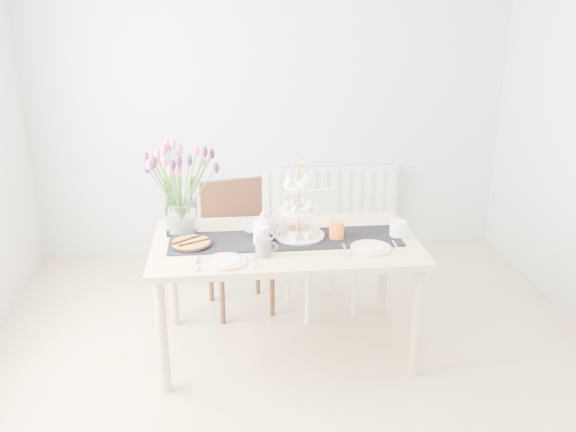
{
  "coord_description": "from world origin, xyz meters",
  "views": [
    {
      "loc": [
        -0.41,
        -2.84,
        2.13
      ],
      "look_at": [
        -0.05,
        0.52,
        0.92
      ],
      "focal_mm": 38.0,
      "sensor_mm": 36.0,
      "label": 1
    }
  ],
  "objects": [
    {
      "name": "tart_tin",
      "position": [
        -0.62,
        0.53,
        0.76
      ],
      "size": [
        0.25,
        0.25,
        0.03
      ],
      "rotation": [
        0.0,
        0.0,
        0.24
      ],
      "color": "black",
      "rests_on": "dining_table"
    },
    {
      "name": "plate_left",
      "position": [
        -0.42,
        0.27,
        0.76
      ],
      "size": [
        0.26,
        0.26,
        0.01
      ],
      "primitive_type": "cylinder",
      "rotation": [
        0.0,
        0.0,
        -0.1
      ],
      "color": "white",
      "rests_on": "dining_table"
    },
    {
      "name": "plate_right",
      "position": [
        0.43,
        0.38,
        0.76
      ],
      "size": [
        0.25,
        0.25,
        0.01
      ],
      "primitive_type": "cylinder",
      "rotation": [
        0.0,
        0.0,
        -0.04
      ],
      "color": "white",
      "rests_on": "dining_table"
    },
    {
      "name": "chair_white",
      "position": [
        0.22,
        1.16,
        0.49
      ],
      "size": [
        0.52,
        0.52,
        0.84
      ],
      "rotation": [
        0.0,
        0.0,
        0.29
      ],
      "color": "white",
      "rests_on": "ground"
    },
    {
      "name": "cream_jug",
      "position": [
        0.64,
        0.56,
        0.8
      ],
      "size": [
        0.13,
        0.13,
        0.1
      ],
      "primitive_type": "cylinder",
      "rotation": [
        0.0,
        0.0,
        0.42
      ],
      "color": "white",
      "rests_on": "dining_table"
    },
    {
      "name": "teapot",
      "position": [
        -0.18,
        0.62,
        0.83
      ],
      "size": [
        0.27,
        0.23,
        0.16
      ],
      "primitive_type": null,
      "rotation": [
        0.0,
        0.0,
        -0.11
      ],
      "color": "silver",
      "rests_on": "dining_table"
    },
    {
      "name": "cake_stand",
      "position": [
        0.03,
        0.61,
        0.88
      ],
      "size": [
        0.31,
        0.31,
        0.46
      ],
      "rotation": [
        0.0,
        0.0,
        0.01
      ],
      "color": "gold",
      "rests_on": "dining_table"
    },
    {
      "name": "mug_grey",
      "position": [
        -0.21,
        0.35,
        0.8
      ],
      "size": [
        0.09,
        0.09,
        0.11
      ],
      "primitive_type": "cylinder",
      "rotation": [
        0.0,
        0.0,
        -0.03
      ],
      "color": "slate",
      "rests_on": "dining_table"
    },
    {
      "name": "room_shell",
      "position": [
        0.0,
        0.0,
        1.3
      ],
      "size": [
        4.5,
        4.5,
        4.5
      ],
      "color": "tan",
      "rests_on": "ground"
    },
    {
      "name": "mug_white",
      "position": [
        -0.21,
        0.52,
        0.8
      ],
      "size": [
        0.1,
        0.1,
        0.11
      ],
      "primitive_type": "cylinder",
      "rotation": [
        0.0,
        0.0,
        -0.09
      ],
      "color": "white",
      "rests_on": "dining_table"
    },
    {
      "name": "mug_orange",
      "position": [
        0.26,
        0.56,
        0.8
      ],
      "size": [
        0.13,
        0.13,
        0.11
      ],
      "primitive_type": "cylinder",
      "rotation": [
        0.0,
        0.0,
        0.76
      ],
      "color": "orange",
      "rests_on": "dining_table"
    },
    {
      "name": "dining_table",
      "position": [
        -0.06,
        0.57,
        0.67
      ],
      "size": [
        1.6,
        0.9,
        0.75
      ],
      "color": "tan",
      "rests_on": "ground"
    },
    {
      "name": "table_runner",
      "position": [
        -0.06,
        0.57,
        0.75
      ],
      "size": [
        1.4,
        0.35,
        0.01
      ],
      "primitive_type": "cube",
      "color": "black",
      "rests_on": "dining_table"
    },
    {
      "name": "radiator",
      "position": [
        0.5,
        2.19,
        0.45
      ],
      "size": [
        1.2,
        0.08,
        0.6
      ],
      "primitive_type": "cube",
      "color": "white",
      "rests_on": "room_shell"
    },
    {
      "name": "chair_brown",
      "position": [
        -0.34,
        1.23,
        0.54
      ],
      "size": [
        0.55,
        0.55,
        0.92
      ],
      "rotation": [
        0.0,
        0.0,
        0.23
      ],
      "color": "#3D2416",
      "rests_on": "ground"
    },
    {
      "name": "tulip_vase",
      "position": [
        -0.69,
        0.79,
        1.13
      ],
      "size": [
        0.68,
        0.68,
        0.58
      ],
      "rotation": [
        0.0,
        0.0,
        0.23
      ],
      "color": "silver",
      "rests_on": "dining_table"
    }
  ]
}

